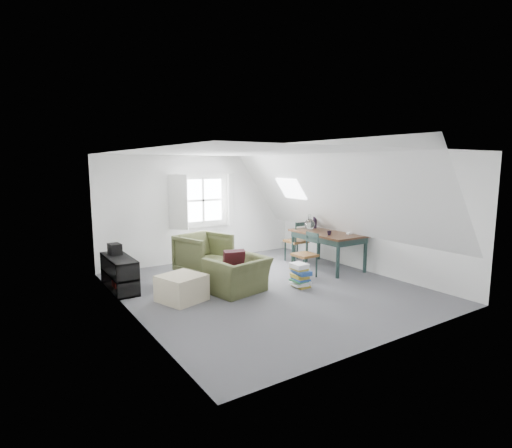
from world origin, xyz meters
TOP-DOWN VIEW (x-y plane):
  - floor at (0.00, 0.00)m, footprint 5.50×5.50m
  - ceiling at (0.00, 0.00)m, footprint 5.50×5.50m
  - wall_back at (0.00, 2.75)m, footprint 5.00×0.00m
  - wall_front at (0.00, -2.75)m, footprint 5.00×0.00m
  - wall_left at (-2.50, 0.00)m, footprint 0.00×5.50m
  - wall_right at (2.50, 0.00)m, footprint 0.00×5.50m
  - slope_left at (-1.55, 0.00)m, footprint 3.19×5.50m
  - slope_right at (1.55, 0.00)m, footprint 3.19×5.50m
  - dormer_window at (0.00, 2.68)m, footprint 1.71×0.35m
  - skylight at (1.55, 1.30)m, footprint 0.35×0.75m
  - armchair_near at (-0.58, 0.10)m, footprint 1.14×1.05m
  - armchair_far at (-0.57, 1.52)m, footprint 1.17×1.19m
  - throw_pillow at (-0.58, 0.25)m, footprint 0.43×0.31m
  - ottoman at (-1.61, 0.24)m, footprint 0.84×0.84m
  - dining_table at (1.97, 0.49)m, footprint 0.98×1.63m
  - demijohn at (1.82, 0.94)m, footprint 0.24×0.24m
  - vase_twigs at (2.07, 1.04)m, footprint 0.09×0.10m
  - cup at (1.72, 0.19)m, footprint 0.12×0.12m
  - paper_box at (2.17, 0.04)m, footprint 0.12×0.08m
  - dining_chair_far at (1.77, 1.32)m, footprint 0.46×0.46m
  - dining_chair_near at (1.13, 0.24)m, footprint 0.43×0.43m
  - media_shelf at (-2.33, 1.39)m, footprint 0.40×1.21m
  - electronics_box at (-2.33, 1.68)m, footprint 0.22×0.29m
  - magazine_stack at (0.56, -0.27)m, footprint 0.34×0.40m

SIDE VIEW (x-z plane):
  - floor at x=0.00m, z-range 0.00..0.00m
  - armchair_near at x=-0.58m, z-range -0.32..0.32m
  - armchair_far at x=-0.57m, z-range -0.43..0.43m
  - ottoman at x=-1.61m, z-range 0.00..0.45m
  - magazine_stack at x=0.56m, z-range 0.00..0.45m
  - media_shelf at x=-2.33m, z-range -0.03..0.59m
  - dining_chair_near at x=1.13m, z-range 0.02..0.93m
  - dining_chair_far at x=1.77m, z-range 0.02..1.00m
  - throw_pillow at x=-0.58m, z-range 0.37..0.77m
  - dining_table at x=1.97m, z-range 0.30..1.11m
  - electronics_box at x=-2.33m, z-range 0.60..0.83m
  - cup at x=1.72m, z-range 0.77..0.86m
  - paper_box at x=2.17m, z-range 0.81..0.85m
  - demijohn at x=1.82m, z-range 0.78..1.13m
  - vase_twigs at x=2.07m, z-range 0.62..1.31m
  - wall_back at x=0.00m, z-range -1.25..3.75m
  - wall_front at x=0.00m, z-range -1.25..3.75m
  - wall_left at x=-2.50m, z-range -1.50..4.00m
  - wall_right at x=2.50m, z-range -1.50..4.00m
  - dormer_window at x=0.00m, z-range 0.80..2.10m
  - skylight at x=1.55m, z-range 1.51..1.98m
  - slope_left at x=-1.55m, z-range -0.47..4.02m
  - slope_right at x=1.55m, z-range -0.47..4.02m
  - ceiling at x=0.00m, z-range 2.50..2.50m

